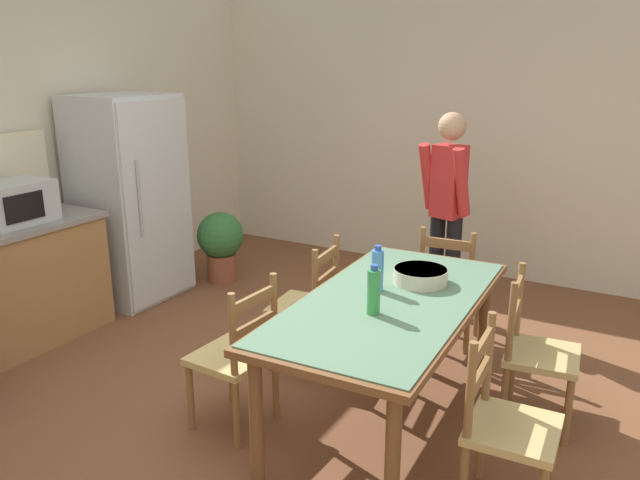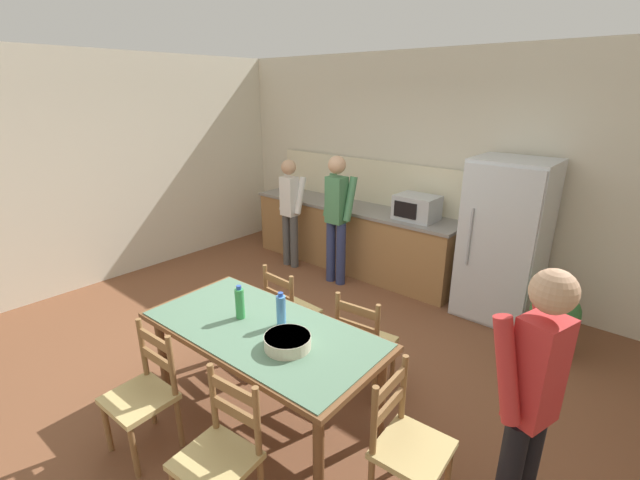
% 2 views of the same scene
% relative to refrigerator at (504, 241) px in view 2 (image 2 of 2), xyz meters
% --- Properties ---
extents(ground_plane, '(8.32, 8.32, 0.00)m').
position_rel_refrigerator_xyz_m(ground_plane, '(-1.10, -2.19, -0.89)').
color(ground_plane, brown).
extents(wall_back, '(6.52, 0.12, 2.90)m').
position_rel_refrigerator_xyz_m(wall_back, '(-1.10, 0.47, 0.56)').
color(wall_back, beige).
rests_on(wall_back, ground).
extents(wall_left, '(0.12, 5.20, 2.90)m').
position_rel_refrigerator_xyz_m(wall_left, '(-4.36, -2.19, 0.56)').
color(wall_left, beige).
rests_on(wall_left, ground).
extents(kitchen_counter, '(3.14, 0.66, 0.92)m').
position_rel_refrigerator_xyz_m(kitchen_counter, '(-2.07, 0.04, -0.43)').
color(kitchen_counter, '#9E7042').
rests_on(kitchen_counter, ground).
extents(counter_splashback, '(3.10, 0.03, 0.60)m').
position_rel_refrigerator_xyz_m(counter_splashback, '(-2.07, 0.35, 0.33)').
color(counter_splashback, beige).
rests_on(counter_splashback, kitchen_counter).
extents(refrigerator, '(0.80, 0.73, 1.77)m').
position_rel_refrigerator_xyz_m(refrigerator, '(0.00, 0.00, 0.00)').
color(refrigerator, silver).
rests_on(refrigerator, ground).
extents(microwave, '(0.50, 0.39, 0.30)m').
position_rel_refrigerator_xyz_m(microwave, '(-1.08, 0.02, 0.18)').
color(microwave, '#B2B7BC').
rests_on(microwave, kitchen_counter).
extents(dining_table, '(1.88, 0.97, 0.78)m').
position_rel_refrigerator_xyz_m(dining_table, '(-0.79, -2.79, -0.19)').
color(dining_table, brown).
rests_on(dining_table, ground).
extents(bottle_near_centre, '(0.07, 0.07, 0.27)m').
position_rel_refrigerator_xyz_m(bottle_near_centre, '(-1.02, -2.80, 0.02)').
color(bottle_near_centre, green).
rests_on(bottle_near_centre, dining_table).
extents(bottle_off_centre, '(0.07, 0.07, 0.27)m').
position_rel_refrigerator_xyz_m(bottle_off_centre, '(-0.70, -2.67, 0.02)').
color(bottle_off_centre, '#4C8ED6').
rests_on(bottle_off_centre, dining_table).
extents(serving_bowl, '(0.32, 0.32, 0.09)m').
position_rel_refrigerator_xyz_m(serving_bowl, '(-0.46, -2.85, -0.06)').
color(serving_bowl, beige).
rests_on(serving_bowl, dining_table).
extents(chair_side_near_left, '(0.44, 0.42, 0.91)m').
position_rel_refrigerator_xyz_m(chair_side_near_left, '(-1.18, -3.55, -0.44)').
color(chair_side_near_left, olive).
rests_on(chair_side_near_left, ground).
extents(chair_head_end, '(0.43, 0.45, 0.91)m').
position_rel_refrigerator_xyz_m(chair_head_end, '(0.43, -2.75, -0.44)').
color(chair_head_end, olive).
rests_on(chair_head_end, ground).
extents(chair_side_far_left, '(0.44, 0.42, 0.91)m').
position_rel_refrigerator_xyz_m(chair_side_far_left, '(-1.23, -2.06, -0.44)').
color(chair_side_far_left, olive).
rests_on(chair_side_far_left, ground).
extents(chair_side_near_right, '(0.46, 0.44, 0.91)m').
position_rel_refrigerator_xyz_m(chair_side_near_right, '(-0.35, -3.52, -0.44)').
color(chair_side_near_right, olive).
rests_on(chair_side_near_right, ground).
extents(chair_side_far_right, '(0.46, 0.44, 0.91)m').
position_rel_refrigerator_xyz_m(chair_side_far_right, '(-0.39, -2.03, -0.44)').
color(chair_side_far_right, olive).
rests_on(chair_side_far_right, ground).
extents(person_at_sink, '(0.39, 0.27, 1.54)m').
position_rel_refrigerator_xyz_m(person_at_sink, '(-2.77, -0.48, -0.02)').
color(person_at_sink, '#4C4C4C').
rests_on(person_at_sink, ground).
extents(person_at_counter, '(0.42, 0.29, 1.68)m').
position_rel_refrigerator_xyz_m(person_at_counter, '(-1.92, -0.50, 0.06)').
color(person_at_counter, navy).
rests_on(person_at_counter, ground).
extents(person_by_table, '(0.35, 0.46, 1.66)m').
position_rel_refrigerator_xyz_m(person_by_table, '(0.98, -2.52, 0.05)').
color(person_by_table, black).
rests_on(person_by_table, ground).
extents(potted_plant, '(0.44, 0.44, 0.67)m').
position_rel_refrigerator_xyz_m(potted_plant, '(0.68, -0.43, -0.50)').
color(potted_plant, brown).
rests_on(potted_plant, ground).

